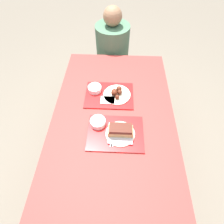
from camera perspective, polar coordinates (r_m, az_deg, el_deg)
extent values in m
plane|color=#706656|center=(2.02, 0.27, -13.65)|extent=(12.00, 12.00, 0.00)
cube|color=maroon|center=(1.39, 0.39, -1.85)|extent=(0.96, 1.59, 0.04)
cylinder|color=maroon|center=(2.18, -10.08, 8.42)|extent=(0.07, 0.07, 0.70)
cylinder|color=maroon|center=(2.17, 12.36, 7.66)|extent=(0.07, 0.07, 0.70)
cube|color=maroon|center=(2.30, 1.41, 14.78)|extent=(0.91, 0.28, 0.04)
cylinder|color=maroon|center=(2.48, -8.00, 10.90)|extent=(0.06, 0.06, 0.41)
cylinder|color=maroon|center=(2.48, 10.62, 10.27)|extent=(0.06, 0.06, 0.41)
cube|color=red|center=(1.28, 1.14, -6.86)|extent=(0.41, 0.30, 0.01)
cube|color=red|center=(1.50, -0.90, 5.52)|extent=(0.41, 0.30, 0.01)
cylinder|color=white|center=(1.30, -4.61, -3.34)|extent=(0.11, 0.11, 0.05)
cylinder|color=beige|center=(1.29, -4.66, -2.92)|extent=(0.10, 0.10, 0.01)
cylinder|color=beige|center=(1.27, 2.70, -7.07)|extent=(0.21, 0.21, 0.01)
cube|color=silver|center=(1.26, 2.72, -6.89)|extent=(0.17, 0.17, 0.01)
cube|color=tan|center=(1.24, 2.77, -6.26)|extent=(0.17, 0.08, 0.05)
cube|color=#4C1E14|center=(1.20, 2.84, -5.35)|extent=(0.16, 0.08, 0.03)
cube|color=white|center=(1.26, -0.47, -7.74)|extent=(0.03, 0.17, 0.00)
cube|color=white|center=(1.26, 0.54, -7.78)|extent=(0.03, 0.17, 0.00)
cylinder|color=white|center=(1.52, -5.66, 7.62)|extent=(0.11, 0.11, 0.05)
cylinder|color=beige|center=(1.51, -5.72, 8.06)|extent=(0.10, 0.10, 0.01)
cylinder|color=beige|center=(1.49, 1.62, 5.73)|extent=(0.23, 0.23, 0.01)
sphere|color=#562314|center=(1.48, 2.49, 6.49)|extent=(0.04, 0.04, 0.04)
sphere|color=#562314|center=(1.50, 2.31, 7.56)|extent=(0.05, 0.05, 0.05)
sphere|color=#562314|center=(1.48, 0.95, 6.70)|extent=(0.05, 0.05, 0.05)
sphere|color=#562314|center=(1.47, 0.79, 6.31)|extent=(0.05, 0.05, 0.05)
sphere|color=#562314|center=(1.44, 1.72, 4.93)|extent=(0.04, 0.04, 0.04)
cube|color=white|center=(1.45, -1.45, 3.90)|extent=(0.12, 0.08, 0.01)
cylinder|color=#477051|center=(2.15, 0.18, 20.42)|extent=(0.37, 0.37, 0.50)
sphere|color=#936B4C|center=(1.98, 0.21, 28.85)|extent=(0.19, 0.19, 0.19)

